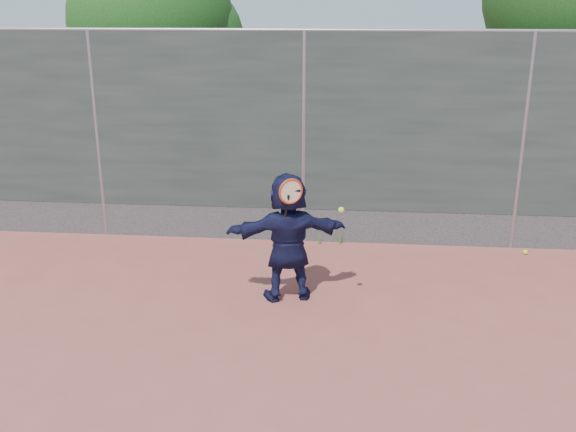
{
  "coord_description": "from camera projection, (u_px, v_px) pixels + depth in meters",
  "views": [
    {
      "loc": [
        0.62,
        -5.39,
        3.32
      ],
      "look_at": [
        -0.04,
        1.56,
        1.02
      ],
      "focal_mm": 40.0,
      "sensor_mm": 36.0,
      "label": 1
    }
  ],
  "objects": [
    {
      "name": "swing_action",
      "position": [
        296.0,
        195.0,
        7.04
      ],
      "size": [
        0.72,
        0.18,
        0.51
      ],
      "color": "red",
      "rests_on": "ground"
    },
    {
      "name": "player",
      "position": [
        288.0,
        237.0,
        7.42
      ],
      "size": [
        1.49,
        0.79,
        1.53
      ],
      "primitive_type": "imported",
      "rotation": [
        0.0,
        0.0,
        3.39
      ],
      "color": "#15173A",
      "rests_on": "ground"
    },
    {
      "name": "fence",
      "position": [
        304.0,
        135.0,
        9.0
      ],
      "size": [
        20.0,
        0.06,
        3.03
      ],
      "color": "#38423D",
      "rests_on": "ground"
    },
    {
      "name": "tree_left",
      "position": [
        161.0,
        27.0,
        11.71
      ],
      "size": [
        3.15,
        3.0,
        4.53
      ],
      "color": "#382314",
      "rests_on": "ground"
    },
    {
      "name": "ground",
      "position": [
        277.0,
        367.0,
        6.19
      ],
      "size": [
        80.0,
        80.0,
        0.0
      ],
      "primitive_type": "plane",
      "color": "#9E4C42",
      "rests_on": "ground"
    },
    {
      "name": "weed_clump",
      "position": [
        323.0,
        235.0,
        9.32
      ],
      "size": [
        0.68,
        0.07,
        0.3
      ],
      "color": "#387226",
      "rests_on": "ground"
    },
    {
      "name": "ball_ground",
      "position": [
        525.0,
        252.0,
        8.96
      ],
      "size": [
        0.07,
        0.07,
        0.07
      ],
      "primitive_type": "sphere",
      "color": "#C7EC34",
      "rests_on": "ground"
    }
  ]
}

